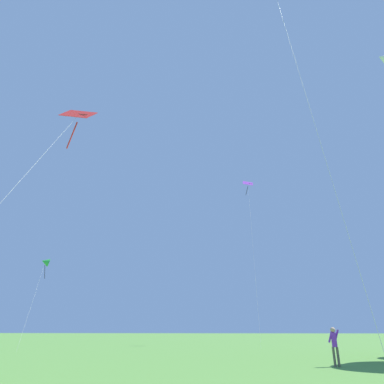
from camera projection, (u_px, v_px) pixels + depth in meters
name	position (u px, v px, depth m)	size (l,w,h in m)	color
kite_purple_streamer	(248.00, 190.00, 49.91)	(1.47, 10.88, 21.41)	purple
kite_red_high	(75.00, 121.00, 19.92)	(2.01, 10.05, 13.62)	red
kite_green_small	(45.00, 262.00, 35.69)	(1.91, 5.45, 8.40)	green
person_in_blue_jacket	(334.00, 343.00, 17.39)	(0.57, 0.24, 1.75)	#665B4C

